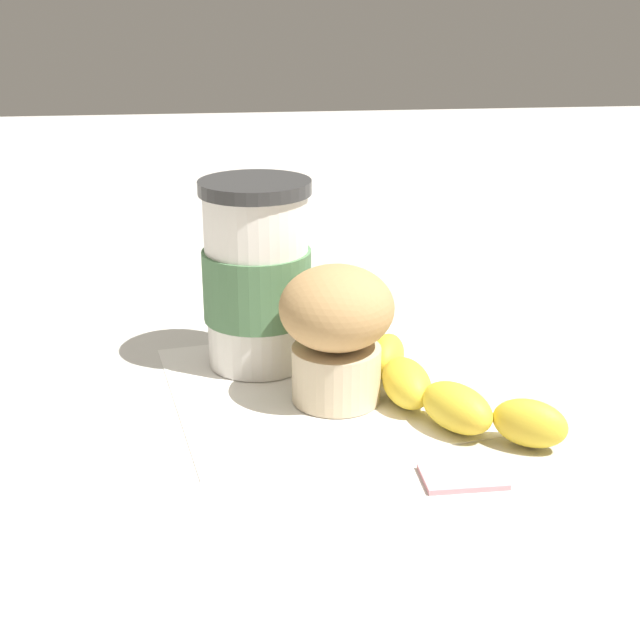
# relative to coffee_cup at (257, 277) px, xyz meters

# --- Properties ---
(ground_plane) EXTENTS (3.00, 3.00, 0.00)m
(ground_plane) POSITION_rel_coffee_cup_xyz_m (0.04, -0.05, -0.07)
(ground_plane) COLOR beige
(paper_napkin) EXTENTS (0.25, 0.25, 0.00)m
(paper_napkin) POSITION_rel_coffee_cup_xyz_m (0.04, -0.05, -0.07)
(paper_napkin) COLOR white
(paper_napkin) RESTS_ON ground_plane
(coffee_cup) EXTENTS (0.08, 0.08, 0.15)m
(coffee_cup) POSITION_rel_coffee_cup_xyz_m (0.00, 0.00, 0.00)
(coffee_cup) COLOR silver
(coffee_cup) RESTS_ON paper_napkin
(muffin) EXTENTS (0.08, 0.08, 0.10)m
(muffin) POSITION_rel_coffee_cup_xyz_m (0.05, -0.07, -0.02)
(muffin) COLOR beige
(muffin) RESTS_ON paper_napkin
(banana) EXTENTS (0.12, 0.17, 0.03)m
(banana) POSITION_rel_coffee_cup_xyz_m (0.12, -0.10, -0.05)
(banana) COLOR yellow
(banana) RESTS_ON paper_napkin
(sugar_packet) EXTENTS (0.05, 0.03, 0.01)m
(sugar_packet) POSITION_rel_coffee_cup_xyz_m (0.11, -0.19, -0.07)
(sugar_packet) COLOR pink
(sugar_packet) RESTS_ON ground_plane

